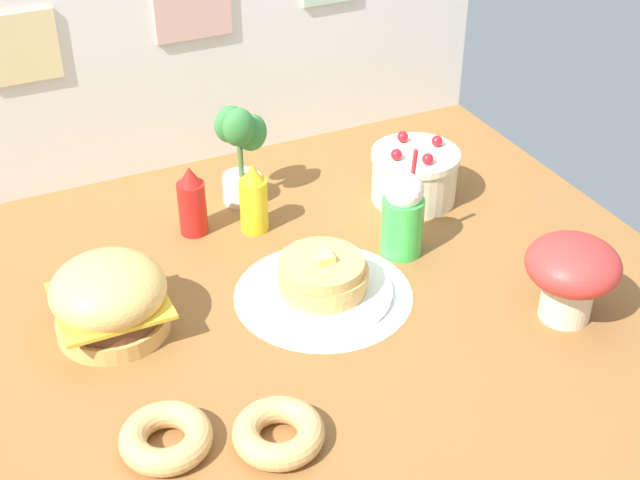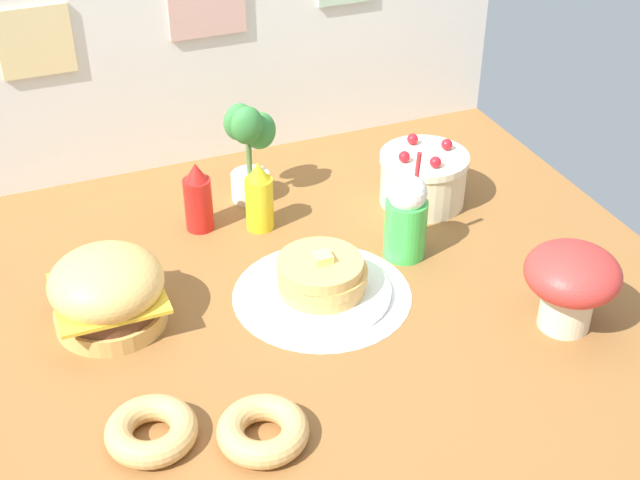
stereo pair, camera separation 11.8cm
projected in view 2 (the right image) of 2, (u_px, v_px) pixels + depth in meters
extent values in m
cube|color=brown|center=(302.00, 308.00, 2.43)|extent=(2.16, 1.86, 0.02)
cube|color=silver|center=(199.00, 36.00, 2.89)|extent=(2.16, 0.03, 0.89)
cube|color=beige|center=(35.00, 42.00, 2.68)|extent=(0.22, 0.01, 0.22)
cube|color=#D8A599|center=(207.00, 3.00, 2.82)|extent=(0.25, 0.01, 0.22)
cylinder|color=white|center=(322.00, 294.00, 2.46)|extent=(0.50, 0.50, 0.00)
cylinder|color=#DBA859|center=(111.00, 314.00, 2.35)|extent=(0.29, 0.29, 0.05)
cylinder|color=#59331E|center=(109.00, 301.00, 2.33)|extent=(0.27, 0.27, 0.04)
cube|color=yellow|center=(108.00, 293.00, 2.31)|extent=(0.28, 0.28, 0.01)
ellipsoid|color=#E5B260|center=(106.00, 282.00, 2.29)|extent=(0.30, 0.30, 0.17)
cylinder|color=white|center=(322.00, 291.00, 2.46)|extent=(0.39, 0.39, 0.02)
cylinder|color=#E0AD5B|center=(322.00, 284.00, 2.44)|extent=(0.24, 0.24, 0.03)
cylinder|color=#E0AD5B|center=(324.00, 274.00, 2.43)|extent=(0.24, 0.24, 0.03)
cylinder|color=#E0AD5B|center=(320.00, 265.00, 2.41)|extent=(0.24, 0.24, 0.03)
cube|color=#F7E072|center=(322.00, 257.00, 2.39)|extent=(0.05, 0.05, 0.02)
cylinder|color=beige|center=(423.00, 182.00, 2.84)|extent=(0.27, 0.27, 0.15)
cylinder|color=#F4EACC|center=(425.00, 158.00, 2.79)|extent=(0.28, 0.28, 0.02)
sphere|color=red|center=(447.00, 144.00, 2.80)|extent=(0.04, 0.04, 0.04)
sphere|color=red|center=(413.00, 139.00, 2.83)|extent=(0.04, 0.04, 0.04)
sphere|color=red|center=(404.00, 157.00, 2.74)|extent=(0.04, 0.04, 0.04)
sphere|color=red|center=(435.00, 162.00, 2.71)|extent=(0.04, 0.04, 0.04)
cylinder|color=red|center=(199.00, 204.00, 2.70)|extent=(0.09, 0.09, 0.17)
cone|color=red|center=(196.00, 172.00, 2.64)|extent=(0.07, 0.07, 0.06)
cylinder|color=yellow|center=(259.00, 203.00, 2.70)|extent=(0.09, 0.09, 0.17)
cone|color=yellow|center=(258.00, 171.00, 2.64)|extent=(0.07, 0.07, 0.06)
cylinder|color=green|center=(405.00, 229.00, 2.58)|extent=(0.12, 0.12, 0.18)
sphere|color=white|center=(408.00, 193.00, 2.51)|extent=(0.11, 0.11, 0.11)
cylinder|color=red|center=(416.00, 180.00, 2.50)|extent=(0.01, 0.03, 0.18)
torus|color=tan|center=(151.00, 431.00, 1.99)|extent=(0.21, 0.21, 0.06)
torus|color=brown|center=(151.00, 429.00, 1.99)|extent=(0.20, 0.20, 0.05)
torus|color=tan|center=(263.00, 431.00, 1.99)|extent=(0.21, 0.21, 0.06)
torus|color=#F2E5C6|center=(263.00, 429.00, 1.99)|extent=(0.20, 0.20, 0.05)
cylinder|color=white|center=(251.00, 186.00, 2.87)|extent=(0.12, 0.12, 0.09)
cylinder|color=#4C7238|center=(249.00, 152.00, 2.80)|extent=(0.02, 0.02, 0.16)
ellipsoid|color=#38843D|center=(260.00, 131.00, 2.77)|extent=(0.10, 0.07, 0.12)
ellipsoid|color=#38843D|center=(239.00, 122.00, 2.77)|extent=(0.10, 0.07, 0.12)
ellipsoid|color=#38843D|center=(247.00, 125.00, 2.70)|extent=(0.10, 0.07, 0.12)
cylinder|color=beige|center=(566.00, 308.00, 2.32)|extent=(0.14, 0.14, 0.11)
ellipsoid|color=red|center=(573.00, 273.00, 2.26)|extent=(0.25, 0.25, 0.14)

